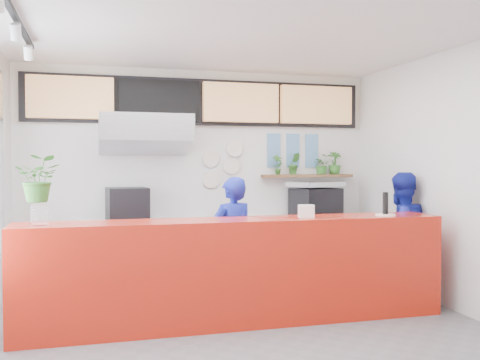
{
  "coord_description": "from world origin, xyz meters",
  "views": [
    {
      "loc": [
        -1.45,
        -5.0,
        1.68
      ],
      "look_at": [
        0.1,
        0.7,
        1.5
      ],
      "focal_mm": 40.0,
      "sensor_mm": 36.0,
      "label": 1
    }
  ],
  "objects_px": {
    "staff_right": "(400,235)",
    "pepper_mill": "(385,203)",
    "staff_center": "(232,242)",
    "service_counter": "(238,271)",
    "panini_oven": "(127,205)",
    "espresso_machine": "(316,203)"
  },
  "relations": [
    {
      "from": "staff_right",
      "to": "pepper_mill",
      "type": "distance_m",
      "value": 0.97
    },
    {
      "from": "staff_center",
      "to": "pepper_mill",
      "type": "relative_size",
      "value": 6.16
    },
    {
      "from": "service_counter",
      "to": "panini_oven",
      "type": "xyz_separation_m",
      "value": [
        -1.04,
        1.8,
        0.58
      ]
    },
    {
      "from": "panini_oven",
      "to": "espresso_machine",
      "type": "bearing_deg",
      "value": -5.39
    },
    {
      "from": "espresso_machine",
      "to": "staff_center",
      "type": "bearing_deg",
      "value": -160.74
    },
    {
      "from": "staff_center",
      "to": "pepper_mill",
      "type": "distance_m",
      "value": 1.8
    },
    {
      "from": "staff_center",
      "to": "pepper_mill",
      "type": "height_order",
      "value": "staff_center"
    },
    {
      "from": "espresso_machine",
      "to": "staff_center",
      "type": "xyz_separation_m",
      "value": [
        -1.55,
        -1.16,
        -0.35
      ]
    },
    {
      "from": "panini_oven",
      "to": "staff_center",
      "type": "relative_size",
      "value": 0.34
    },
    {
      "from": "panini_oven",
      "to": "staff_right",
      "type": "height_order",
      "value": "staff_right"
    },
    {
      "from": "service_counter",
      "to": "staff_center",
      "type": "relative_size",
      "value": 2.95
    },
    {
      "from": "service_counter",
      "to": "espresso_machine",
      "type": "relative_size",
      "value": 6.86
    },
    {
      "from": "panini_oven",
      "to": "staff_center",
      "type": "xyz_separation_m",
      "value": [
        1.14,
        -1.16,
        -0.37
      ]
    },
    {
      "from": "espresso_machine",
      "to": "pepper_mill",
      "type": "xyz_separation_m",
      "value": [
        0.03,
        -1.88,
        0.13
      ]
    },
    {
      "from": "staff_right",
      "to": "pepper_mill",
      "type": "xyz_separation_m",
      "value": [
        -0.59,
        -0.63,
        0.45
      ]
    },
    {
      "from": "espresso_machine",
      "to": "staff_right",
      "type": "xyz_separation_m",
      "value": [
        0.62,
        -1.25,
        -0.32
      ]
    },
    {
      "from": "staff_center",
      "to": "staff_right",
      "type": "height_order",
      "value": "staff_right"
    },
    {
      "from": "panini_oven",
      "to": "staff_center",
      "type": "distance_m",
      "value": 1.67
    },
    {
      "from": "pepper_mill",
      "to": "service_counter",
      "type": "bearing_deg",
      "value": 177.25
    },
    {
      "from": "staff_right",
      "to": "pepper_mill",
      "type": "bearing_deg",
      "value": 42.18
    },
    {
      "from": "espresso_machine",
      "to": "pepper_mill",
      "type": "relative_size",
      "value": 2.65
    },
    {
      "from": "espresso_machine",
      "to": "service_counter",
      "type": "bearing_deg",
      "value": -150.1
    }
  ]
}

